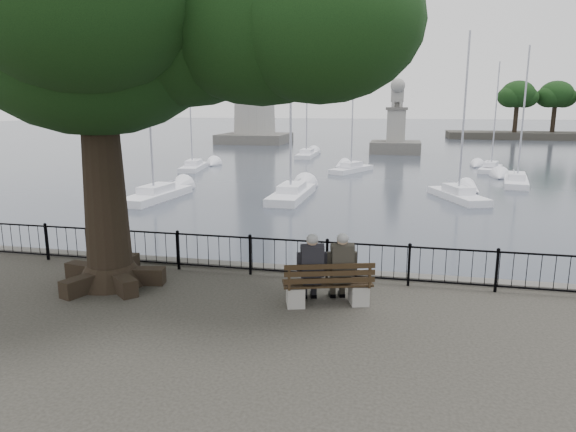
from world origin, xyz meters
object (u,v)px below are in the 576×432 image
(bench, at_px, (328,289))
(tree, at_px, (131,11))
(person_right, at_px, (341,270))
(lion_monument, at_px, (396,135))
(person_left, at_px, (311,271))
(lighthouse, at_px, (254,55))

(bench, relative_size, tree, 0.17)
(person_right, xyz_separation_m, tree, (-4.76, 0.19, 5.59))
(tree, xyz_separation_m, lion_monument, (5.25, 48.71, -5.30))
(person_right, distance_m, tree, 7.35)
(person_right, height_order, tree, tree)
(person_left, xyz_separation_m, tree, (-4.14, 0.38, 5.59))
(person_left, height_order, tree, tree)
(tree, bearing_deg, lion_monument, 83.85)
(person_right, relative_size, tree, 0.14)
(person_left, relative_size, lighthouse, 0.06)
(lion_monument, bearing_deg, tree, -96.15)
(person_right, xyz_separation_m, lighthouse, (-19.51, 60.96, 10.36))
(person_left, height_order, lion_monument, lion_monument)
(person_right, bearing_deg, lion_monument, 89.42)
(lighthouse, bearing_deg, lion_monument, -31.09)
(person_left, distance_m, lighthouse, 64.83)
(tree, bearing_deg, lighthouse, 103.64)
(bench, height_order, person_left, person_left)
(bench, bearing_deg, person_left, 179.54)
(bench, height_order, lighthouse, lighthouse)
(lion_monument, bearing_deg, lighthouse, 148.91)
(person_right, distance_m, lion_monument, 48.90)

